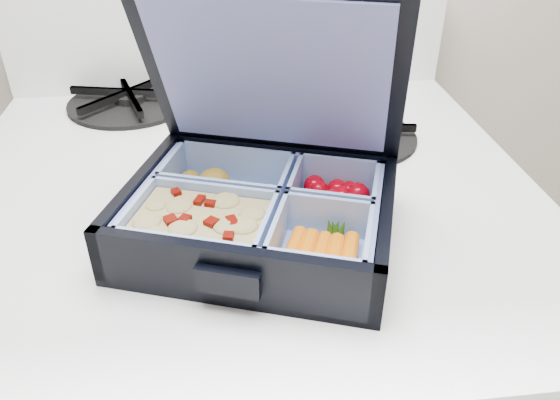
{
  "coord_description": "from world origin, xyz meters",
  "views": [
    {
      "loc": [
        0.18,
        1.08,
        1.34
      ],
      "look_at": [
        0.23,
        1.52,
        1.05
      ],
      "focal_mm": 35.0,
      "sensor_mm": 36.0,
      "label": 1
    }
  ],
  "objects": [
    {
      "name": "burner_grate",
      "position": [
        0.35,
        1.72,
        1.02
      ],
      "size": [
        0.19,
        0.19,
        0.02
      ],
      "primitive_type": "cylinder",
      "rotation": [
        0.0,
        0.0,
        -0.15
      ],
      "color": "black",
      "rests_on": "stove"
    },
    {
      "name": "burner_grate_rear",
      "position": [
        0.05,
        1.87,
        1.02
      ],
      "size": [
        0.22,
        0.22,
        0.02
      ],
      "primitive_type": "cylinder",
      "rotation": [
        0.0,
        0.0,
        -0.23
      ],
      "color": "black",
      "rests_on": "stove"
    },
    {
      "name": "fork",
      "position": [
        0.23,
        1.68,
        1.01
      ],
      "size": [
        0.15,
        0.17,
        0.01
      ],
      "primitive_type": null,
      "rotation": [
        0.0,
        0.0,
        -0.7
      ],
      "color": "silver",
      "rests_on": "stove"
    },
    {
      "name": "bento_box",
      "position": [
        0.21,
        1.51,
        1.04
      ],
      "size": [
        0.3,
        0.27,
        0.06
      ],
      "primitive_type": null,
      "rotation": [
        0.0,
        0.0,
        -0.33
      ],
      "color": "black",
      "rests_on": "stove"
    }
  ]
}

